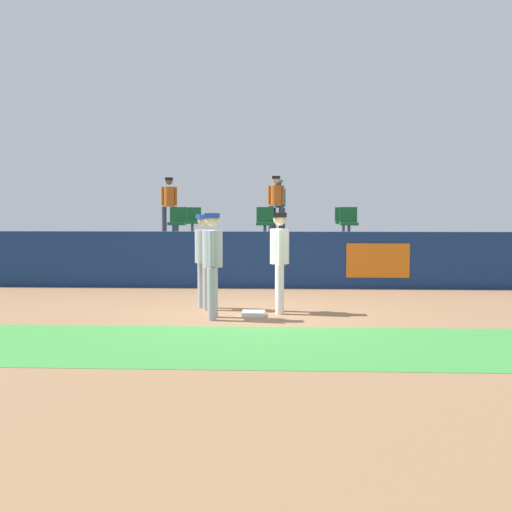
# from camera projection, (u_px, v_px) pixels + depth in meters

# --- Properties ---
(ground_plane) EXTENTS (60.00, 60.00, 0.00)m
(ground_plane) POSITION_uv_depth(u_px,v_px,m) (255.00, 315.00, 11.46)
(ground_plane) COLOR #846042
(grass_foreground_strip) EXTENTS (18.00, 2.80, 0.01)m
(grass_foreground_strip) POSITION_uv_depth(u_px,v_px,m) (246.00, 345.00, 8.88)
(grass_foreground_strip) COLOR #388438
(grass_foreground_strip) RESTS_ON ground_plane
(first_base) EXTENTS (0.40, 0.40, 0.08)m
(first_base) POSITION_uv_depth(u_px,v_px,m) (253.00, 314.00, 11.35)
(first_base) COLOR white
(first_base) RESTS_ON ground_plane
(player_fielder_home) EXTENTS (0.36, 0.58, 1.84)m
(player_fielder_home) POSITION_uv_depth(u_px,v_px,m) (280.00, 255.00, 11.65)
(player_fielder_home) COLOR white
(player_fielder_home) RESTS_ON ground_plane
(player_runner_visitor) EXTENTS (0.46, 0.46, 1.80)m
(player_runner_visitor) POSITION_uv_depth(u_px,v_px,m) (204.00, 254.00, 12.10)
(player_runner_visitor) COLOR #9EA3AD
(player_runner_visitor) RESTS_ON ground_plane
(player_coach_visitor) EXTENTS (0.36, 0.51, 1.83)m
(player_coach_visitor) POSITION_uv_depth(u_px,v_px,m) (213.00, 258.00, 10.99)
(player_coach_visitor) COLOR #9EA3AD
(player_coach_visitor) RESTS_ON ground_plane
(field_wall) EXTENTS (18.00, 0.26, 1.36)m
(field_wall) POSITION_uv_depth(u_px,v_px,m) (263.00, 260.00, 15.43)
(field_wall) COLOR navy
(field_wall) RESTS_ON ground_plane
(bleacher_platform) EXTENTS (18.00, 4.80, 1.13)m
(bleacher_platform) POSITION_uv_depth(u_px,v_px,m) (266.00, 257.00, 18.00)
(bleacher_platform) COLOR #59595E
(bleacher_platform) RESTS_ON ground_plane
(seat_front_left) EXTENTS (0.44, 0.44, 0.84)m
(seat_front_left) POSITION_uv_depth(u_px,v_px,m) (178.00, 221.00, 16.91)
(seat_front_left) COLOR #4C4C51
(seat_front_left) RESTS_ON bleacher_platform
(seat_front_center) EXTENTS (0.45, 0.44, 0.84)m
(seat_front_center) POSITION_uv_depth(u_px,v_px,m) (265.00, 221.00, 16.80)
(seat_front_center) COLOR #4C4C51
(seat_front_center) RESTS_ON bleacher_platform
(seat_back_left) EXTENTS (0.47, 0.44, 0.84)m
(seat_back_left) POSITION_uv_depth(u_px,v_px,m) (193.00, 220.00, 18.70)
(seat_back_left) COLOR #4C4C51
(seat_back_left) RESTS_ON bleacher_platform
(seat_back_right) EXTENTS (0.48, 0.44, 0.84)m
(seat_back_right) POSITION_uv_depth(u_px,v_px,m) (343.00, 220.00, 18.49)
(seat_back_right) COLOR #4C4C51
(seat_back_right) RESTS_ON bleacher_platform
(seat_front_right) EXTENTS (0.46, 0.44, 0.84)m
(seat_front_right) POSITION_uv_depth(u_px,v_px,m) (349.00, 221.00, 16.70)
(seat_front_right) COLOR #4C4C51
(seat_front_right) RESTS_ON bleacher_platform
(spectator_hooded) EXTENTS (0.48, 0.40, 1.76)m
(spectator_hooded) POSITION_uv_depth(u_px,v_px,m) (169.00, 202.00, 19.64)
(spectator_hooded) COLOR #33384C
(spectator_hooded) RESTS_ON bleacher_platform
(spectator_capped) EXTENTS (0.50, 0.36, 1.79)m
(spectator_capped) POSITION_uv_depth(u_px,v_px,m) (276.00, 201.00, 19.46)
(spectator_capped) COLOR #33384C
(spectator_capped) RESTS_ON bleacher_platform
(spectator_casual) EXTENTS (0.45, 0.41, 1.69)m
(spectator_casual) POSITION_uv_depth(u_px,v_px,m) (278.00, 203.00, 19.76)
(spectator_casual) COLOR #33384C
(spectator_casual) RESTS_ON bleacher_platform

